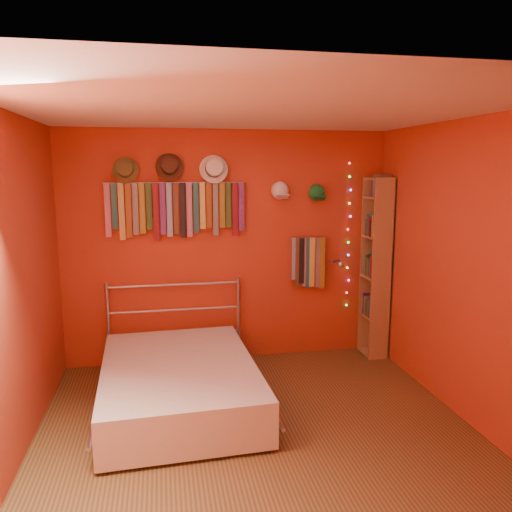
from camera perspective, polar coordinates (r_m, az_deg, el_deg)
ground at (r=4.18m, az=0.43°, el=-20.08°), size 3.50×3.50×0.00m
back_wall at (r=5.41m, az=-3.18°, el=0.99°), size 3.50×0.02×2.50m
right_wall at (r=4.40m, az=23.45°, el=-1.90°), size 0.02×3.50×2.50m
left_wall at (r=3.79m, az=-26.54°, el=-3.93°), size 0.02×3.50×2.50m
ceiling at (r=3.64m, az=0.48°, el=16.42°), size 3.50×3.50×0.02m
tie_rack at (r=5.25m, az=-9.19°, el=5.52°), size 1.45×0.03×0.60m
small_tie_rack at (r=5.56m, az=6.05°, el=-0.59°), size 0.40×0.03×0.58m
fedora_olive at (r=5.21m, az=-14.73°, el=9.55°), size 0.26×0.14×0.26m
fedora_brown at (r=5.20m, az=-9.88°, el=10.08°), size 0.28×0.15×0.28m
fedora_white at (r=5.23m, az=-4.82°, el=9.95°), size 0.30×0.16×0.29m
cap_white at (r=5.40m, az=2.76°, el=7.47°), size 0.19×0.23×0.19m
cap_green at (r=5.51m, az=6.96°, el=7.18°), size 0.18×0.23×0.18m
fairy_lights at (r=5.70m, az=10.54°, el=2.27°), size 0.06×0.02×1.63m
reading_lamp at (r=5.47m, az=9.48°, el=-0.89°), size 0.08×0.34×0.10m
bookshelf at (r=5.70m, az=13.90°, el=-1.19°), size 0.25×0.34×2.00m
bed at (r=4.62m, az=-8.78°, el=-14.10°), size 1.48×1.96×0.93m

